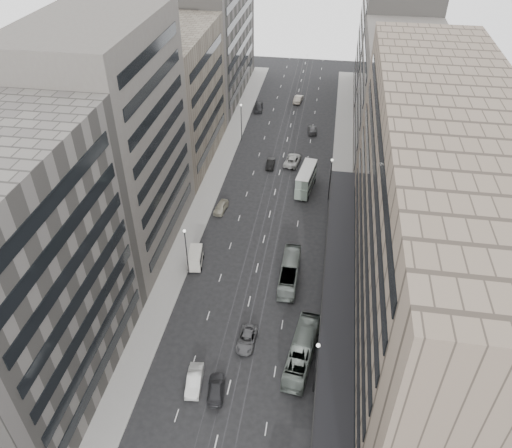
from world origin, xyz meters
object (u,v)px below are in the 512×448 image
Objects in this scene: sedan_1 at (194,380)px; sedan_2 at (247,339)px; bus_near at (302,351)px; bus_far at (290,272)px; panel_van at (195,258)px; double_decker at (306,179)px.

sedan_2 is at bearing 49.04° from sedan_1.
bus_near reaches higher than bus_far.
panel_van is (-17.16, 14.86, -0.11)m from bus_near.
bus_near is 7.24m from sedan_2.
double_decker is at bearing 50.13° from panel_van.
sedan_1 is (-11.98, -5.62, -0.75)m from bus_near.
bus_near is 38.15m from double_decker.
sedan_1 reaches higher than sedan_2.
double_decker is 1.78× the size of sedan_1.
bus_near is at bearing -78.29° from double_decker.
bus_far is 2.39× the size of panel_van.
bus_far is 24.10m from double_decker.
bus_far is at bearing -11.19° from panel_van.
bus_far reaches higher than sedan_2.
panel_van is at bearing 98.22° from sedan_1.
bus_near is 22.70m from panel_van.
bus_far is 21.58m from sedan_1.
panel_van is at bearing -33.54° from bus_near.
bus_far is 2.16× the size of sedan_1.
panel_van is (-14.19, 0.88, -0.01)m from bus_far.
panel_van is 0.90× the size of sedan_1.
sedan_1 is at bearing 32.50° from bus_near.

